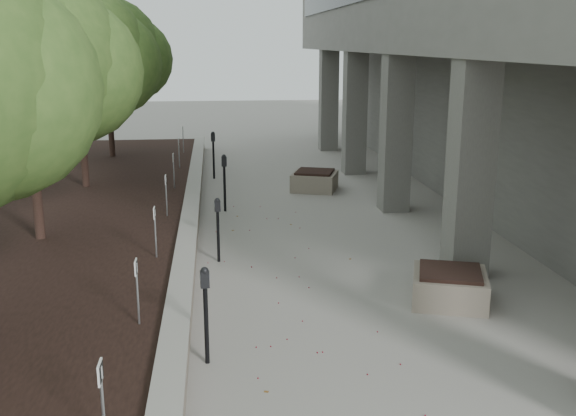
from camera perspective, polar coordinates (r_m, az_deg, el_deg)
retaining_wall at (r=14.82m, az=-8.56°, el=-1.67°), size 0.39×26.00×0.50m
planting_bed at (r=15.43m, az=-22.33°, el=-2.16°), size 7.00×26.00×0.40m
crabapple_tree_3 at (r=13.78m, az=-21.75°, el=8.45°), size 4.60×4.00×5.44m
crabapple_tree_4 at (r=18.64m, az=-17.80°, el=10.03°), size 4.60×4.00×5.44m
crabapple_tree_5 at (r=23.55m, az=-15.48°, el=10.93°), size 4.60×4.00×5.44m
parking_sign_2 at (r=6.77m, az=-15.85°, el=-16.41°), size 0.04×0.22×0.96m
parking_sign_3 at (r=9.45m, az=-13.00°, el=-7.17°), size 0.04×0.22×0.96m
parking_sign_4 at (r=12.28m, az=-11.50°, el=-2.09°), size 0.04×0.22×0.96m
parking_sign_5 at (r=15.18m, az=-10.57°, el=1.07°), size 0.04×0.22×0.96m
parking_sign_6 at (r=18.11m, az=-9.94°, el=3.22°), size 0.04×0.22×0.96m
parking_sign_7 at (r=21.06m, az=-9.48°, el=4.77°), size 0.04×0.22×0.96m
parking_sign_8 at (r=24.02m, az=-9.14°, el=5.93°), size 0.04×0.22×0.96m
parking_meter_2 at (r=8.99m, az=-7.17°, el=-9.31°), size 0.15×0.11×1.39m
parking_meter_3 at (r=13.05m, az=-6.12°, el=-1.92°), size 0.14×0.11×1.32m
parking_meter_4 at (r=16.96m, az=-5.56°, el=2.19°), size 0.16×0.12×1.50m
parking_meter_5 at (r=21.16m, az=-6.52°, el=4.60°), size 0.16×0.11×1.53m
planter_front at (r=11.43m, az=13.91°, el=-6.63°), size 1.53×1.53×0.57m
planter_back at (r=19.47m, az=2.34°, el=2.43°), size 1.59×1.59×0.58m
berry_scatter at (r=11.16m, az=-0.22°, el=-8.21°), size 3.30×14.10×0.02m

